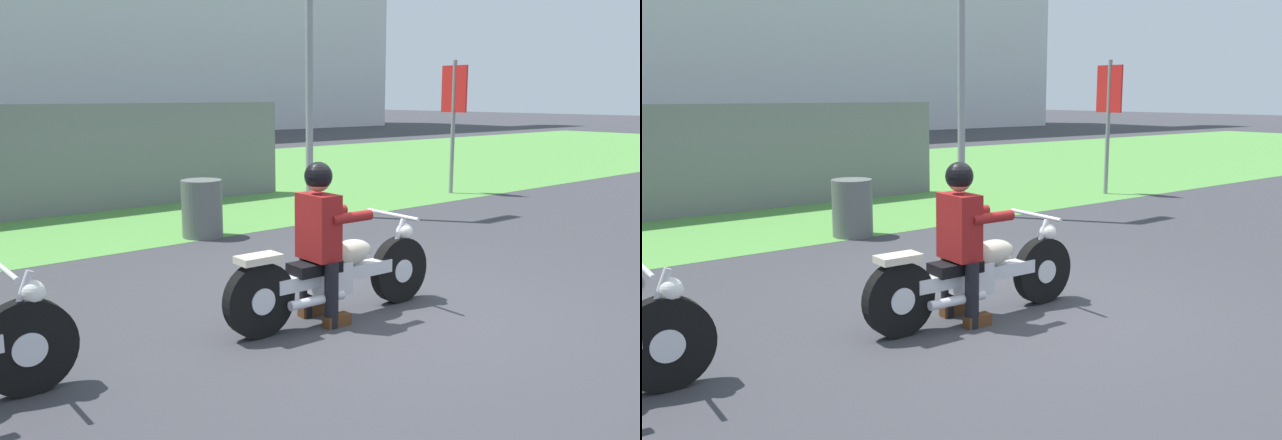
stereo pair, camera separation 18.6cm
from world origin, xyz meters
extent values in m
plane|color=#38383D|center=(0.00, 0.00, 0.00)|extent=(120.00, 120.00, 0.00)
cube|color=#549342|center=(0.00, 9.77, 0.00)|extent=(60.00, 12.00, 0.01)
cylinder|color=black|center=(0.30, 0.19, 0.31)|extent=(0.63, 0.15, 0.62)
cylinder|color=silver|center=(0.30, 0.19, 0.31)|extent=(0.22, 0.15, 0.22)
cylinder|color=black|center=(-1.27, 0.25, 0.31)|extent=(0.63, 0.15, 0.62)
cylinder|color=silver|center=(-1.27, 0.25, 0.31)|extent=(0.22, 0.15, 0.22)
cube|color=silver|center=(-0.48, 0.22, 0.39)|extent=(1.26, 0.19, 0.12)
cube|color=silver|center=(-0.53, 0.22, 0.37)|extent=(0.33, 0.25, 0.28)
ellipsoid|color=beige|center=(-0.30, 0.21, 0.57)|extent=(0.45, 0.26, 0.22)
cube|color=black|center=(-0.70, 0.23, 0.49)|extent=(0.45, 0.26, 0.10)
cube|color=beige|center=(-1.27, 0.25, 0.65)|extent=(0.37, 0.22, 0.06)
cylinder|color=silver|center=(0.25, 0.19, 0.56)|extent=(0.25, 0.06, 0.53)
cylinder|color=silver|center=(0.20, 0.19, 0.85)|extent=(0.06, 0.66, 0.04)
sphere|color=white|center=(0.36, 0.19, 0.67)|extent=(0.16, 0.16, 0.16)
cylinder|color=silver|center=(-0.79, 0.09, 0.25)|extent=(0.55, 0.10, 0.08)
cylinder|color=black|center=(-0.66, 0.41, 0.28)|extent=(0.12, 0.12, 0.56)
cube|color=#593319|center=(-0.60, 0.41, 0.05)|extent=(0.24, 0.11, 0.10)
cylinder|color=black|center=(-0.67, 0.05, 0.28)|extent=(0.12, 0.12, 0.56)
cube|color=#593319|center=(-0.61, 0.05, 0.05)|extent=(0.24, 0.11, 0.10)
cube|color=maroon|center=(-0.66, 0.23, 0.84)|extent=(0.24, 0.39, 0.56)
cylinder|color=maroon|center=(-0.44, 0.39, 0.92)|extent=(0.42, 0.11, 0.09)
cylinder|color=maroon|center=(-0.45, 0.05, 0.92)|extent=(0.42, 0.11, 0.09)
sphere|color=tan|center=(-0.66, 0.23, 1.24)|extent=(0.20, 0.20, 0.20)
sphere|color=black|center=(-0.66, 0.23, 1.27)|extent=(0.24, 0.24, 0.24)
cylinder|color=black|center=(-3.03, 0.36, 0.32)|extent=(0.65, 0.15, 0.64)
cylinder|color=silver|center=(-3.03, 0.36, 0.32)|extent=(0.23, 0.15, 0.22)
cylinder|color=silver|center=(-3.08, 0.37, 0.57)|extent=(0.25, 0.06, 0.53)
cylinder|color=silver|center=(-3.13, 0.37, 0.86)|extent=(0.06, 0.66, 0.04)
sphere|color=white|center=(-2.97, 0.36, 0.68)|extent=(0.16, 0.16, 0.16)
cylinder|color=gray|center=(2.62, 4.37, 2.77)|extent=(0.12, 0.12, 5.54)
cylinder|color=#595E5B|center=(0.39, 3.99, 0.40)|extent=(0.56, 0.56, 0.79)
cylinder|color=gray|center=(6.35, 4.47, 1.30)|extent=(0.08, 0.08, 2.60)
cube|color=red|center=(6.35, 4.47, 2.05)|extent=(0.04, 0.60, 0.90)
cube|color=slate|center=(0.27, 6.90, 0.90)|extent=(7.00, 0.06, 1.80)
camera|label=1|loc=(-4.25, -4.05, 1.94)|focal=37.83mm
camera|label=2|loc=(-4.11, -4.17, 1.94)|focal=37.83mm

